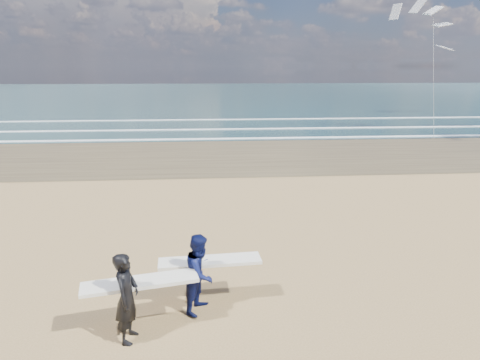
{
  "coord_description": "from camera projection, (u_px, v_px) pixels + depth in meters",
  "views": [
    {
      "loc": [
        1.11,
        -7.03,
        5.0
      ],
      "look_at": [
        2.14,
        6.0,
        1.51
      ],
      "focal_mm": 32.0,
      "sensor_mm": 36.0,
      "label": 1
    }
  ],
  "objects": [
    {
      "name": "ocean",
      "position": [
        308.0,
        94.0,
        78.84
      ],
      "size": [
        220.0,
        100.0,
        0.02
      ],
      "primitive_type": "cube",
      "color": "#1B383B",
      "rests_on": "ground"
    },
    {
      "name": "foam_breakers",
      "position": [
        427.0,
        126.0,
        36.55
      ],
      "size": [
        220.0,
        11.7,
        0.05
      ],
      "color": "white",
      "rests_on": "ground"
    },
    {
      "name": "surfer_near",
      "position": [
        129.0,
        295.0,
        7.91
      ],
      "size": [
        2.26,
        1.18,
        1.75
      ],
      "color": "black",
      "rests_on": "ground"
    },
    {
      "name": "surfer_far",
      "position": [
        201.0,
        272.0,
        8.9
      ],
      "size": [
        2.23,
        1.2,
        1.69
      ],
      "color": "#0B1241",
      "rests_on": "ground"
    },
    {
      "name": "kite_1",
      "position": [
        433.0,
        57.0,
        31.64
      ],
      "size": [
        5.81,
        4.74,
        10.19
      ],
      "color": "slate",
      "rests_on": "ground"
    }
  ]
}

